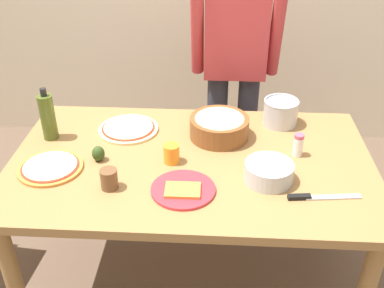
{
  "coord_description": "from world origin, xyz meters",
  "views": [
    {
      "loc": [
        0.1,
        -1.68,
        1.88
      ],
      "look_at": [
        0.0,
        0.05,
        0.81
      ],
      "focal_mm": 42.85,
      "sensor_mm": 36.0,
      "label": 1
    }
  ],
  "objects_px": {
    "plate_with_slice": "(183,190)",
    "popcorn_bowl": "(219,125)",
    "olive_oil_bottle": "(48,117)",
    "steel_pot": "(281,112)",
    "person_cook": "(235,59)",
    "mixing_bowl_steel": "(269,172)",
    "dining_table": "(191,176)",
    "pizza_raw_on_board": "(128,129)",
    "cup_orange": "(171,154)",
    "chef_knife": "(315,197)",
    "avocado": "(98,154)",
    "cup_small_brown": "(109,179)",
    "pizza_cooked_on_tray": "(50,167)",
    "salt_shaker": "(298,145)"
  },
  "relations": [
    {
      "from": "steel_pot",
      "to": "avocado",
      "type": "distance_m",
      "value": 0.91
    },
    {
      "from": "plate_with_slice",
      "to": "popcorn_bowl",
      "type": "xyz_separation_m",
      "value": [
        0.14,
        0.44,
        0.05
      ]
    },
    {
      "from": "dining_table",
      "to": "plate_with_slice",
      "type": "distance_m",
      "value": 0.25
    },
    {
      "from": "cup_orange",
      "to": "chef_knife",
      "type": "height_order",
      "value": "cup_orange"
    },
    {
      "from": "pizza_cooked_on_tray",
      "to": "olive_oil_bottle",
      "type": "xyz_separation_m",
      "value": [
        -0.08,
        0.26,
        0.1
      ]
    },
    {
      "from": "avocado",
      "to": "pizza_raw_on_board",
      "type": "bearing_deg",
      "value": 73.08
    },
    {
      "from": "popcorn_bowl",
      "to": "mixing_bowl_steel",
      "type": "relative_size",
      "value": 1.4
    },
    {
      "from": "person_cook",
      "to": "avocado",
      "type": "bearing_deg",
      "value": -127.58
    },
    {
      "from": "salt_shaker",
      "to": "popcorn_bowl",
      "type": "bearing_deg",
      "value": 157.85
    },
    {
      "from": "mixing_bowl_steel",
      "to": "olive_oil_bottle",
      "type": "bearing_deg",
      "value": 164.16
    },
    {
      "from": "pizza_cooked_on_tray",
      "to": "mixing_bowl_steel",
      "type": "relative_size",
      "value": 1.38
    },
    {
      "from": "dining_table",
      "to": "pizza_raw_on_board",
      "type": "bearing_deg",
      "value": 143.18
    },
    {
      "from": "olive_oil_bottle",
      "to": "avocado",
      "type": "distance_m",
      "value": 0.33
    },
    {
      "from": "mixing_bowl_steel",
      "to": "salt_shaker",
      "type": "xyz_separation_m",
      "value": [
        0.14,
        0.2,
        0.01
      ]
    },
    {
      "from": "dining_table",
      "to": "popcorn_bowl",
      "type": "distance_m",
      "value": 0.28
    },
    {
      "from": "olive_oil_bottle",
      "to": "chef_knife",
      "type": "height_order",
      "value": "olive_oil_bottle"
    },
    {
      "from": "pizza_raw_on_board",
      "to": "popcorn_bowl",
      "type": "xyz_separation_m",
      "value": [
        0.44,
        -0.03,
        0.05
      ]
    },
    {
      "from": "pizza_raw_on_board",
      "to": "cup_small_brown",
      "type": "xyz_separation_m",
      "value": [
        0.01,
        -0.47,
        0.03
      ]
    },
    {
      "from": "pizza_cooked_on_tray",
      "to": "cup_small_brown",
      "type": "xyz_separation_m",
      "value": [
        0.28,
        -0.12,
        0.03
      ]
    },
    {
      "from": "pizza_cooked_on_tray",
      "to": "chef_knife",
      "type": "height_order",
      "value": "pizza_cooked_on_tray"
    },
    {
      "from": "mixing_bowl_steel",
      "to": "cup_orange",
      "type": "height_order",
      "value": "cup_orange"
    },
    {
      "from": "chef_knife",
      "to": "salt_shaker",
      "type": "bearing_deg",
      "value": 95.33
    },
    {
      "from": "pizza_raw_on_board",
      "to": "popcorn_bowl",
      "type": "relative_size",
      "value": 1.04
    },
    {
      "from": "cup_orange",
      "to": "cup_small_brown",
      "type": "distance_m",
      "value": 0.31
    },
    {
      "from": "pizza_cooked_on_tray",
      "to": "cup_small_brown",
      "type": "bearing_deg",
      "value": -22.23
    },
    {
      "from": "steel_pot",
      "to": "person_cook",
      "type": "bearing_deg",
      "value": 118.94
    },
    {
      "from": "pizza_raw_on_board",
      "to": "cup_orange",
      "type": "xyz_separation_m",
      "value": [
        0.24,
        -0.26,
        0.03
      ]
    },
    {
      "from": "plate_with_slice",
      "to": "salt_shaker",
      "type": "bearing_deg",
      "value": 31.05
    },
    {
      "from": "pizza_raw_on_board",
      "to": "avocado",
      "type": "xyz_separation_m",
      "value": [
        -0.08,
        -0.27,
        0.03
      ]
    },
    {
      "from": "chef_knife",
      "to": "cup_orange",
      "type": "bearing_deg",
      "value": 159.04
    },
    {
      "from": "person_cook",
      "to": "chef_knife",
      "type": "bearing_deg",
      "value": -73.35
    },
    {
      "from": "dining_table",
      "to": "pizza_raw_on_board",
      "type": "xyz_separation_m",
      "value": [
        -0.32,
        0.24,
        0.1
      ]
    },
    {
      "from": "chef_knife",
      "to": "pizza_cooked_on_tray",
      "type": "bearing_deg",
      "value": 172.89
    },
    {
      "from": "cup_small_brown",
      "to": "chef_knife",
      "type": "distance_m",
      "value": 0.82
    },
    {
      "from": "person_cook",
      "to": "mixing_bowl_steel",
      "type": "xyz_separation_m",
      "value": [
        0.13,
        -0.89,
        -0.14
      ]
    },
    {
      "from": "popcorn_bowl",
      "to": "mixing_bowl_steel",
      "type": "bearing_deg",
      "value": -58.96
    },
    {
      "from": "dining_table",
      "to": "mixing_bowl_steel",
      "type": "relative_size",
      "value": 8.0
    },
    {
      "from": "popcorn_bowl",
      "to": "olive_oil_bottle",
      "type": "xyz_separation_m",
      "value": [
        -0.8,
        -0.06,
        0.05
      ]
    },
    {
      "from": "pizza_raw_on_board",
      "to": "mixing_bowl_steel",
      "type": "xyz_separation_m",
      "value": [
        0.65,
        -0.38,
        0.03
      ]
    },
    {
      "from": "mixing_bowl_steel",
      "to": "salt_shaker",
      "type": "distance_m",
      "value": 0.25
    },
    {
      "from": "pizza_cooked_on_tray",
      "to": "plate_with_slice",
      "type": "height_order",
      "value": "plate_with_slice"
    },
    {
      "from": "popcorn_bowl",
      "to": "cup_small_brown",
      "type": "xyz_separation_m",
      "value": [
        -0.44,
        -0.43,
        -0.02
      ]
    },
    {
      "from": "plate_with_slice",
      "to": "popcorn_bowl",
      "type": "distance_m",
      "value": 0.46
    },
    {
      "from": "mixing_bowl_steel",
      "to": "avocado",
      "type": "distance_m",
      "value": 0.74
    },
    {
      "from": "person_cook",
      "to": "pizza_cooked_on_tray",
      "type": "height_order",
      "value": "person_cook"
    },
    {
      "from": "cup_small_brown",
      "to": "olive_oil_bottle",
      "type": "bearing_deg",
      "value": 134.05
    },
    {
      "from": "plate_with_slice",
      "to": "steel_pot",
      "type": "distance_m",
      "value": 0.73
    },
    {
      "from": "person_cook",
      "to": "popcorn_bowl",
      "type": "distance_m",
      "value": 0.57
    },
    {
      "from": "dining_table",
      "to": "chef_knife",
      "type": "height_order",
      "value": "chef_knife"
    },
    {
      "from": "person_cook",
      "to": "pizza_cooked_on_tray",
      "type": "xyz_separation_m",
      "value": [
        -0.8,
        -0.87,
        -0.17
      ]
    }
  ]
}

